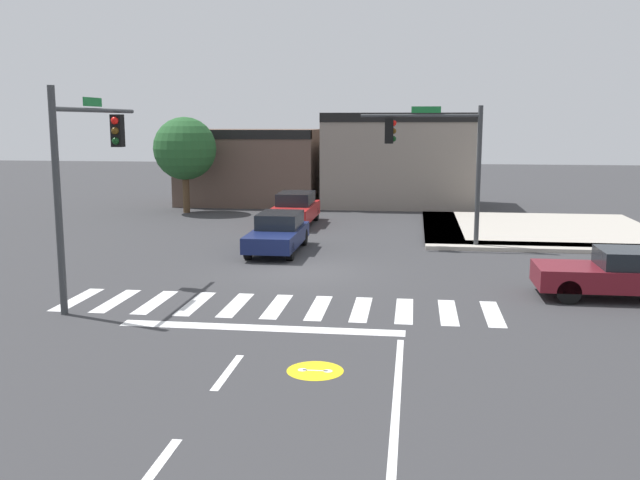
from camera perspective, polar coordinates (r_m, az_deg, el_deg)
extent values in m
plane|color=#353538|center=(23.15, -1.35, -2.52)|extent=(120.00, 120.00, 0.00)
cube|color=silver|center=(20.62, -18.90, -4.53)|extent=(0.45, 2.51, 0.01)
cube|color=silver|center=(20.15, -16.05, -4.71)|extent=(0.45, 2.51, 0.01)
cube|color=silver|center=(19.74, -13.08, -4.88)|extent=(0.45, 2.51, 0.01)
cube|color=silver|center=(19.38, -9.98, -5.04)|extent=(0.45, 2.51, 0.01)
cube|color=silver|center=(19.08, -6.78, -5.19)|extent=(0.45, 2.51, 0.01)
cube|color=silver|center=(18.84, -3.48, -5.33)|extent=(0.45, 2.51, 0.01)
cube|color=silver|center=(18.66, -0.10, -5.46)|extent=(0.45, 2.51, 0.01)
cube|color=silver|center=(18.55, 3.32, -5.57)|extent=(0.45, 2.51, 0.01)
cube|color=silver|center=(18.51, 6.78, -5.66)|extent=(0.45, 2.51, 0.01)
cube|color=silver|center=(18.53, 10.24, -5.73)|extent=(0.45, 2.51, 0.01)
cube|color=silver|center=(18.62, 13.68, -5.77)|extent=(0.45, 2.51, 0.01)
cube|color=white|center=(16.95, -4.78, -7.05)|extent=(6.80, 0.50, 0.01)
cube|color=white|center=(14.19, -7.40, -10.45)|extent=(0.16, 2.00, 0.01)
cube|color=white|center=(10.69, -13.18, -17.58)|extent=(0.16, 2.00, 0.01)
cylinder|color=yellow|center=(14.14, -0.39, -10.44)|extent=(1.12, 1.12, 0.01)
cylinder|color=white|center=(14.17, -1.42, -10.38)|extent=(0.18, 0.18, 0.00)
cylinder|color=white|center=(14.11, 0.64, -10.47)|extent=(0.18, 0.18, 0.00)
cube|color=white|center=(14.14, -0.39, -10.43)|extent=(0.51, 0.04, 0.00)
cube|color=#B2AA9E|center=(28.50, 18.54, -0.57)|extent=(10.00, 1.60, 0.15)
cube|color=#B2AA9E|center=(32.74, 9.73, 1.04)|extent=(1.60, 10.00, 0.15)
cube|color=#B2AA9E|center=(33.17, 17.00, 0.87)|extent=(10.00, 10.00, 0.15)
cube|color=brown|center=(42.07, -5.62, 5.87)|extent=(7.91, 5.04, 4.35)
cube|color=black|center=(39.74, -6.43, 8.42)|extent=(7.91, 0.50, 0.50)
cube|color=gray|center=(41.28, 6.29, 6.43)|extent=(8.35, 5.70, 5.27)
cube|color=black|center=(38.58, 6.26, 9.76)|extent=(8.35, 0.50, 0.50)
cylinder|color=#383A3D|center=(18.70, -20.30, 2.83)|extent=(0.18, 0.18, 5.68)
cylinder|color=#383A3D|center=(20.81, -17.47, 9.90)|extent=(0.12, 4.94, 0.12)
cube|color=black|center=(22.00, -15.94, 8.43)|extent=(0.32, 0.32, 0.95)
sphere|color=red|center=(21.85, -16.16, 9.19)|extent=(0.22, 0.22, 0.22)
sphere|color=#4C330C|center=(21.85, -16.12, 8.42)|extent=(0.22, 0.22, 0.22)
sphere|color=#0C3814|center=(21.85, -16.09, 7.65)|extent=(0.22, 0.22, 0.22)
cube|color=#197233|center=(20.59, -17.79, 10.51)|extent=(0.03, 1.10, 0.24)
cylinder|color=#383A3D|center=(27.56, 12.59, 4.87)|extent=(0.18, 0.18, 5.40)
cylinder|color=#383A3D|center=(27.38, 8.04, 9.86)|extent=(4.47, 0.12, 0.12)
cube|color=black|center=(27.40, 5.57, 8.71)|extent=(0.32, 0.32, 0.95)
sphere|color=red|center=(27.39, 5.94, 9.32)|extent=(0.22, 0.22, 0.22)
sphere|color=#4C330C|center=(27.39, 5.93, 8.70)|extent=(0.22, 0.22, 0.22)
sphere|color=#0C3814|center=(27.40, 5.92, 8.08)|extent=(0.22, 0.22, 0.22)
cube|color=#197233|center=(27.38, 8.52, 10.31)|extent=(1.10, 0.03, 0.24)
cube|color=#141E4C|center=(26.47, -3.44, 0.26)|extent=(1.73, 4.58, 0.57)
cube|color=black|center=(26.89, -3.24, 1.62)|extent=(1.52, 2.13, 0.56)
cylinder|color=black|center=(24.87, -2.41, -0.92)|extent=(0.22, 0.64, 0.64)
cylinder|color=black|center=(25.17, -5.79, -0.84)|extent=(0.22, 0.64, 0.64)
cylinder|color=black|center=(27.90, -1.31, 0.23)|extent=(0.22, 0.64, 0.64)
cylinder|color=black|center=(28.17, -4.34, 0.29)|extent=(0.22, 0.64, 0.64)
cube|color=red|center=(33.36, -2.02, 2.26)|extent=(1.75, 4.74, 0.66)
cube|color=black|center=(33.51, -1.96, 3.36)|extent=(1.54, 2.35, 0.58)
cylinder|color=black|center=(31.70, -1.13, 1.33)|extent=(0.22, 0.62, 0.62)
cylinder|color=black|center=(31.96, -3.84, 1.38)|extent=(0.22, 0.62, 0.62)
cylinder|color=black|center=(34.86, -0.33, 2.08)|extent=(0.22, 0.62, 0.62)
cylinder|color=black|center=(35.10, -2.81, 2.12)|extent=(0.22, 0.62, 0.62)
cube|color=maroon|center=(21.21, 23.20, -2.78)|extent=(4.73, 1.82, 0.60)
cylinder|color=black|center=(20.12, 19.33, -3.96)|extent=(0.65, 0.22, 0.65)
cylinder|color=black|center=(21.65, 18.48, -2.98)|extent=(0.65, 0.22, 0.65)
cylinder|color=#4C3823|center=(38.45, -10.71, 4.25)|extent=(0.36, 0.36, 2.80)
sphere|color=#235628|center=(38.33, -10.80, 7.23)|extent=(3.30, 3.30, 3.30)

